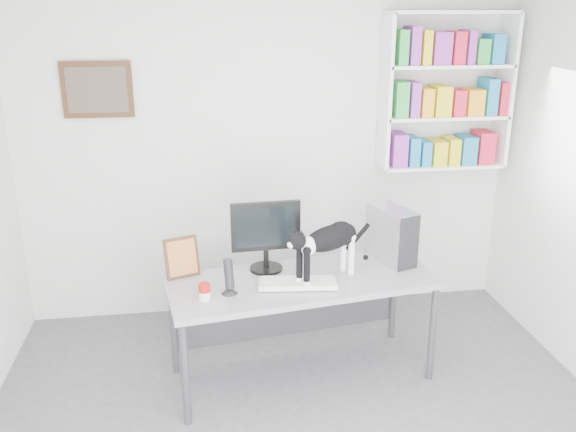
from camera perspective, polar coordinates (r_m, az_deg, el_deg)
The scene contains 11 objects.
room at distance 3.08m, azimuth 2.71°, elevation -2.66°, with size 4.01×4.01×2.70m.
bookshelf at distance 5.10m, azimuth 14.57°, elevation 11.21°, with size 1.03×0.28×1.24m, color white.
wall_art at distance 4.87m, azimuth -17.41°, elevation 11.22°, with size 0.52×0.04×0.42m, color #442B16.
desk at distance 4.30m, azimuth 1.30°, elevation -10.44°, with size 1.80×0.70×0.75m, color gray.
monitor at distance 4.17m, azimuth -2.10°, elevation -1.86°, with size 0.48×0.23×0.51m, color black.
keyboard at distance 4.02m, azimuth 0.89°, elevation -6.28°, with size 0.51×0.20×0.04m, color beige.
pc_tower at distance 4.41m, azimuth 9.64°, elevation -1.72°, with size 0.18×0.40×0.40m, color silver.
speaker at distance 3.89m, azimuth -5.55°, elevation -5.62°, with size 0.11×0.11×0.24m, color black.
leaning_print at distance 4.18m, azimuth -9.92°, elevation -3.75°, with size 0.23×0.09×0.29m, color #442B16.
soup_can at distance 3.86m, azimuth -7.83°, elevation -7.04°, with size 0.07×0.07×0.11m, color #AB0E10.
cat at distance 4.05m, azimuth 3.75°, elevation -3.39°, with size 0.64×0.17×0.40m, color black, non-canonical shape.
Camera 1 is at (-0.57, -2.81, 2.48)m, focal length 38.00 mm.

